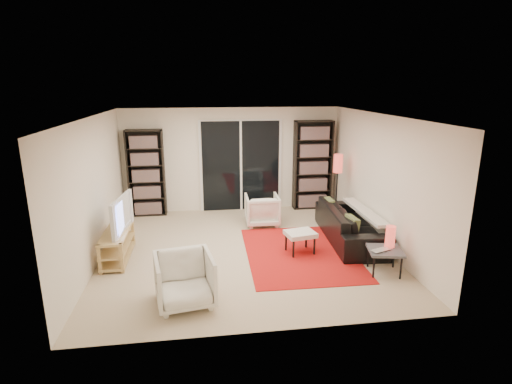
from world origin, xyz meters
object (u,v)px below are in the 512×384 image
bookshelf_left (146,173)px  side_table (385,252)px  tv_stand (118,244)px  armchair_front (185,280)px  armchair_back (262,210)px  floor_lamp (338,170)px  bookshelf_right (313,165)px  sofa (350,224)px  ottoman (300,235)px

bookshelf_left → side_table: size_ratio=3.20×
tv_stand → armchair_front: size_ratio=1.59×
bookshelf_left → armchair_back: bookshelf_left is taller
bookshelf_left → tv_stand: 2.50m
armchair_front → floor_lamp: size_ratio=0.53×
bookshelf_right → sofa: 2.25m
bookshelf_left → armchair_front: bearing=-76.9°
armchair_back → floor_lamp: floor_lamp is taller
sofa → floor_lamp: (0.13, 1.20, 0.80)m
bookshelf_left → armchair_front: size_ratio=2.51×
bookshelf_right → side_table: bookshelf_right is taller
armchair_back → armchair_front: 3.38m
sofa → ottoman: (-1.10, -0.48, 0.02)m
bookshelf_right → sofa: bearing=-85.6°
sofa → ottoman: sofa is taller
bookshelf_right → armchair_front: bearing=-125.8°
bookshelf_right → sofa: bookshelf_right is taller
sofa → ottoman: size_ratio=3.95×
bookshelf_right → tv_stand: (-4.10, -2.38, -0.79)m
armchair_back → armchair_front: size_ratio=0.92×
bookshelf_left → bookshelf_right: (3.85, -0.00, 0.07)m
side_table → armchair_front: bearing=-171.0°
bookshelf_right → floor_lamp: size_ratio=1.44×
sofa → armchair_back: (-1.54, 1.10, -0.00)m
bookshelf_right → tv_stand: 4.81m
ottoman → side_table: 1.47m
sofa → floor_lamp: floor_lamp is taller
bookshelf_right → side_table: size_ratio=3.45×
bookshelf_right → side_table: bearing=-86.9°
bookshelf_right → tv_stand: bearing=-149.8°
ottoman → bookshelf_left: bearing=138.2°
armchair_back → side_table: size_ratio=1.17×
bookshelf_left → ottoman: (2.91, -2.60, -0.63)m
tv_stand → ottoman: bearing=-3.9°
bookshelf_left → side_table: 5.41m
side_table → floor_lamp: (0.10, 2.61, 0.77)m
floor_lamp → bookshelf_left: bearing=167.4°
bookshelf_left → side_table: (4.04, -3.54, -0.62)m
bookshelf_right → sofa: size_ratio=0.94×
floor_lamp → bookshelf_right: bearing=107.3°
tv_stand → armchair_back: size_ratio=1.74×
armchair_front → ottoman: (1.97, 1.43, -0.01)m
armchair_back → armchair_front: armchair_front is taller
tv_stand → floor_lamp: 4.70m
tv_stand → side_table: size_ratio=2.03×
tv_stand → bookshelf_right: bearing=30.2°
armchair_back → floor_lamp: (1.67, 0.10, 0.80)m
armchair_back → floor_lamp: 1.85m
floor_lamp → tv_stand: bearing=-161.6°
armchair_front → ottoman: size_ratio=1.37×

